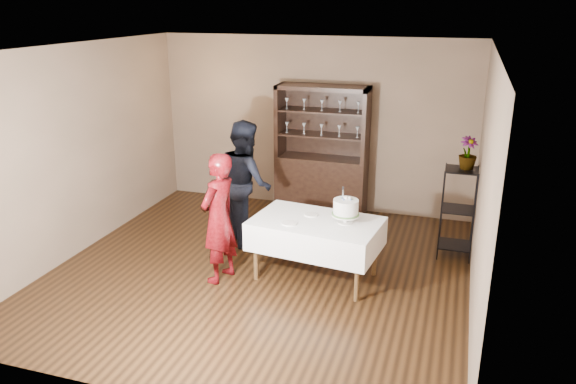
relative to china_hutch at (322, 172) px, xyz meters
The scene contains 14 objects.
floor 2.36m from the china_hutch, 95.08° to the right, with size 5.00×5.00×0.00m, color black.
ceiling 3.04m from the china_hutch, 95.08° to the right, with size 5.00×5.00×0.00m, color silver.
back_wall 0.76m from the china_hutch, 128.88° to the left, with size 5.00×0.02×2.70m, color brown.
wall_left 3.58m from the china_hutch, 140.17° to the right, with size 0.02×5.00×2.70m, color brown.
wall_right 3.29m from the china_hutch, 44.39° to the right, with size 0.02×5.00×2.70m, color brown.
china_hutch is the anchor object (origin of this frame).
plant_etagere 2.33m from the china_hutch, 26.83° to the right, with size 0.42×0.42×1.20m.
cake_table 2.26m from the china_hutch, 77.24° to the right, with size 1.59×1.09×0.74m.
woman 2.65m from the china_hutch, 102.64° to the right, with size 0.57×0.38×1.57m, color #360406.
man 1.58m from the china_hutch, 117.07° to the right, with size 0.83×0.65×1.70m, color black.
cake 2.34m from the china_hutch, 68.88° to the right, with size 0.35×0.35×0.45m.
plate_near 2.41m from the china_hutch, 84.59° to the right, with size 0.18×0.18×0.01m, color white.
plate_far 2.10m from the china_hutch, 79.08° to the right, with size 0.16×0.16×0.01m, color white.
potted_plant 2.47m from the china_hutch, 25.72° to the right, with size 0.23×0.23×0.41m, color #467437.
Camera 1 is at (2.24, -5.90, 3.20)m, focal length 35.00 mm.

